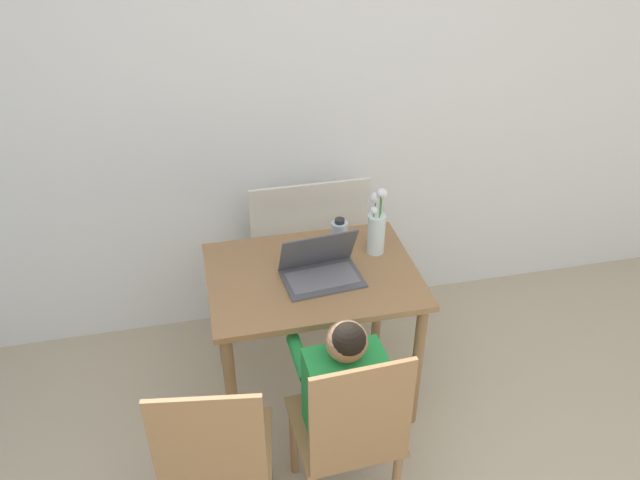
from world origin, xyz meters
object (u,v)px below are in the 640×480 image
(chair_occupied, at_px, (350,433))
(laptop, at_px, (321,267))
(chair_spare, at_px, (217,461))
(person_seated, at_px, (340,385))
(flower_vase, at_px, (377,227))
(water_bottle, at_px, (339,238))

(chair_occupied, bearing_deg, laptop, -95.57)
(chair_occupied, xyz_separation_m, laptop, (0.03, 0.67, 0.32))
(chair_spare, relative_size, person_seated, 0.96)
(person_seated, height_order, laptop, person_seated)
(flower_vase, xyz_separation_m, water_bottle, (-0.17, 0.02, -0.05))
(chair_spare, height_order, laptop, laptop)
(water_bottle, bearing_deg, chair_spare, -128.69)
(flower_vase, bearing_deg, water_bottle, 174.92)
(flower_vase, relative_size, water_bottle, 1.77)
(person_seated, distance_m, flower_vase, 0.80)
(chair_occupied, bearing_deg, flower_vase, -115.09)
(flower_vase, distance_m, water_bottle, 0.18)
(chair_occupied, height_order, flower_vase, flower_vase)
(chair_spare, height_order, person_seated, person_seated)
(water_bottle, bearing_deg, person_seated, -103.45)
(person_seated, height_order, water_bottle, person_seated)
(chair_occupied, relative_size, chair_spare, 1.00)
(chair_occupied, distance_m, chair_spare, 0.51)
(chair_occupied, relative_size, person_seated, 0.96)
(chair_spare, bearing_deg, water_bottle, -119.98)
(chair_occupied, distance_m, flower_vase, 0.96)
(person_seated, xyz_separation_m, laptop, (0.04, 0.53, 0.19))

